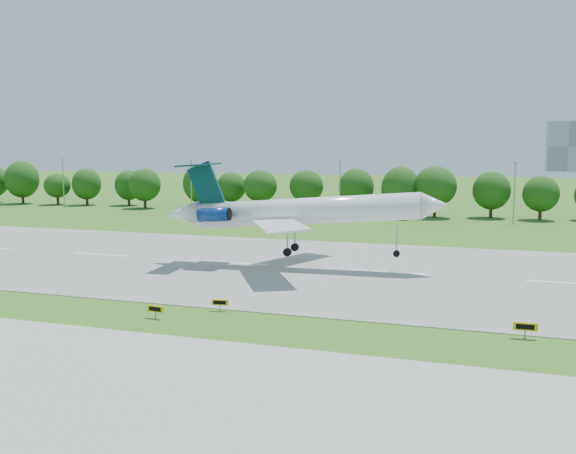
% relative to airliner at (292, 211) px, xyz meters
% --- Properties ---
extents(ground, '(600.00, 600.00, 0.00)m').
position_rel_airliner_xyz_m(ground, '(12.05, -24.85, -7.15)').
color(ground, '#386A1C').
rests_on(ground, ground).
extents(runway, '(400.00, 45.00, 0.08)m').
position_rel_airliner_xyz_m(runway, '(12.05, 0.15, -7.11)').
color(runway, gray).
rests_on(runway, ground).
extents(taxiway, '(400.00, 23.00, 0.08)m').
position_rel_airliner_xyz_m(taxiway, '(12.05, -42.85, -7.11)').
color(taxiway, '#ADADA8').
rests_on(taxiway, ground).
extents(tree_line, '(288.40, 8.40, 10.40)m').
position_rel_airliner_xyz_m(tree_line, '(12.05, 67.15, -0.97)').
color(tree_line, '#382314').
rests_on(tree_line, ground).
extents(light_poles, '(175.90, 0.25, 12.19)m').
position_rel_airliner_xyz_m(light_poles, '(9.55, 57.15, -0.82)').
color(light_poles, gray).
rests_on(light_poles, ground).
extents(airliner, '(35.78, 25.91, 11.56)m').
position_rel_airliner_xyz_m(airliner, '(0.00, 0.00, 0.00)').
color(airliner, white).
rests_on(airliner, ground).
extents(taxi_sign_left, '(1.55, 0.48, 1.09)m').
position_rel_airliner_xyz_m(taxi_sign_left, '(0.51, -22.81, -6.35)').
color(taxi_sign_left, gray).
rests_on(taxi_sign_left, ground).
extents(taxi_sign_centre, '(1.65, 0.38, 1.15)m').
position_rel_airliner_xyz_m(taxi_sign_centre, '(-3.82, -26.95, -6.30)').
color(taxi_sign_centre, gray).
rests_on(taxi_sign_centre, ground).
extents(taxi_sign_right, '(1.84, 0.33, 1.29)m').
position_rel_airliner_xyz_m(taxi_sign_right, '(26.77, -23.10, -6.20)').
color(taxi_sign_right, gray).
rests_on(taxi_sign_right, ground).
extents(service_vehicle_a, '(3.40, 2.04, 1.06)m').
position_rel_airliner_xyz_m(service_vehicle_a, '(-45.79, 58.39, -6.62)').
color(service_vehicle_a, white).
rests_on(service_vehicle_a, ground).
extents(service_vehicle_b, '(4.16, 2.01, 1.37)m').
position_rel_airliner_xyz_m(service_vehicle_b, '(4.71, 57.25, -6.47)').
color(service_vehicle_b, white).
rests_on(service_vehicle_b, ground).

